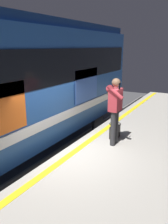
{
  "coord_description": "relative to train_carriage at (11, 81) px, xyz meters",
  "views": [
    {
      "loc": [
        4.44,
        3.06,
        3.49
      ],
      "look_at": [
        -0.44,
        0.3,
        1.88
      ],
      "focal_mm": 37.02,
      "sensor_mm": 36.0,
      "label": 1
    }
  ],
  "objects": [
    {
      "name": "train_carriage",
      "position": [
        0.0,
        0.0,
        0.0
      ],
      "size": [
        9.91,
        2.91,
        4.04
      ],
      "color": "#1E478C",
      "rests_on": "ground"
    },
    {
      "name": "handbag",
      "position": [
        -1.12,
        2.7,
        -1.37
      ],
      "size": [
        0.36,
        0.33,
        0.42
      ],
      "color": "black",
      "rests_on": "platform"
    },
    {
      "name": "safety_line",
      "position": [
        0.18,
        2.19,
        -1.57
      ],
      "size": [
        17.0,
        0.16,
        0.01
      ],
      "primitive_type": "cube",
      "color": "yellow",
      "rests_on": "platform"
    },
    {
      "name": "track_rail_near",
      "position": [
        0.18,
        0.71,
        -2.47
      ],
      "size": [
        22.56,
        0.08,
        0.16
      ],
      "primitive_type": "cube",
      "color": "slate",
      "rests_on": "ground"
    },
    {
      "name": "passenger",
      "position": [
        -0.71,
        2.84,
        -0.53
      ],
      "size": [
        0.57,
        0.55,
        1.75
      ],
      "color": "#262628",
      "rests_on": "platform"
    },
    {
      "name": "platform",
      "position": [
        0.18,
        3.88,
        -2.06
      ],
      "size": [
        17.35,
        3.98,
        0.98
      ],
      "primitive_type": "cube",
      "color": "#9E998E",
      "rests_on": "ground"
    },
    {
      "name": "ground_plane",
      "position": [
        0.18,
        1.89,
        -2.55
      ],
      "size": [
        26.03,
        26.03,
        0.0
      ],
      "primitive_type": "plane",
      "color": "#3D3D3F"
    }
  ]
}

